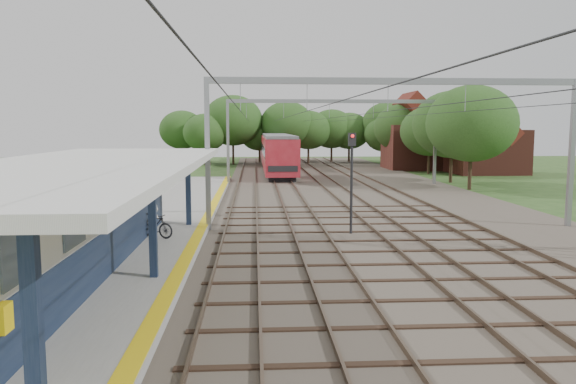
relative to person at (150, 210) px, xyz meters
name	(u,v)px	position (x,y,z in m)	size (l,w,h in m)	color
ground	(402,369)	(7.29, -13.02, -1.33)	(160.00, 160.00, 0.00)	#2D4C1E
ballast_bed	(349,192)	(11.29, 16.98, -1.28)	(18.00, 90.00, 0.10)	#473D33
platform	(150,233)	(-0.21, 0.98, -1.16)	(5.00, 52.00, 0.35)	gray
yellow_stripe	(201,228)	(2.04, 0.98, -0.98)	(0.45, 52.00, 0.01)	yellow
station_building	(61,216)	(-1.59, -6.02, 0.71)	(3.41, 18.00, 3.40)	beige
canopy	(86,167)	(-0.48, -7.02, 2.31)	(6.40, 20.00, 3.44)	#101B32
rail_tracks	(315,190)	(8.79, 16.98, -1.16)	(11.80, 88.00, 0.15)	brown
catenary_system	(352,115)	(10.67, 12.26, 4.18)	(17.22, 88.00, 7.00)	gray
tree_band	(310,126)	(11.13, 44.10, 3.59)	(31.72, 30.88, 8.82)	#382619
house_near	(487,145)	(28.29, 32.98, 1.65)	(7.00, 6.12, 7.89)	brown
house_far	(422,141)	(23.29, 38.98, 1.90)	(8.00, 6.12, 8.66)	brown
person	(150,210)	(0.00, 0.00, 0.00)	(0.72, 0.47, 1.97)	silver
bicycle	(155,226)	(0.38, -1.06, -0.49)	(0.47, 1.65, 0.99)	black
train	(275,149)	(6.79, 41.85, 0.85)	(2.98, 37.15, 3.91)	black
signal_post	(352,170)	(8.64, 0.69, 1.56)	(0.33, 0.29, 4.53)	black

